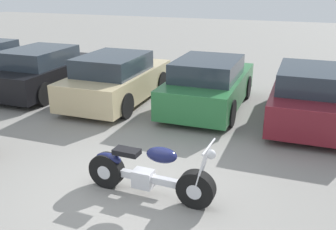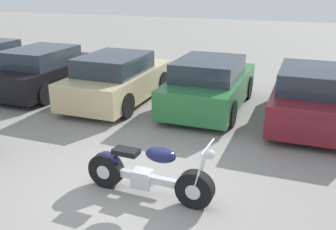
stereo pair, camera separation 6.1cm
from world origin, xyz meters
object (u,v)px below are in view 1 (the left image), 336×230
at_px(motorcycle, 148,173).
at_px(parked_car_champagne, 117,79).
at_px(parked_car_maroon, 311,96).
at_px(parked_car_green, 209,85).
at_px(parked_car_black, 44,71).

height_order(motorcycle, parked_car_champagne, parked_car_champagne).
bearing_deg(parked_car_maroon, motorcycle, -118.06).
relative_size(parked_car_champagne, parked_car_green, 1.00).
relative_size(parked_car_black, parked_car_maroon, 1.00).
bearing_deg(parked_car_green, parked_car_champagne, -172.12).
height_order(motorcycle, parked_car_maroon, parked_car_maroon).
xyz_separation_m(parked_car_black, parked_car_champagne, (2.67, -0.16, 0.00)).
bearing_deg(parked_car_black, parked_car_maroon, 0.30).
relative_size(motorcycle, parked_car_green, 0.55).
height_order(motorcycle, parked_car_green, parked_car_green).
relative_size(parked_car_black, parked_car_champagne, 1.00).
bearing_deg(parked_car_maroon, parked_car_champagne, -177.85).
relative_size(motorcycle, parked_car_champagne, 0.55).
xyz_separation_m(parked_car_green, parked_car_maroon, (2.67, -0.17, 0.00)).
distance_m(motorcycle, parked_car_champagne, 5.28).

